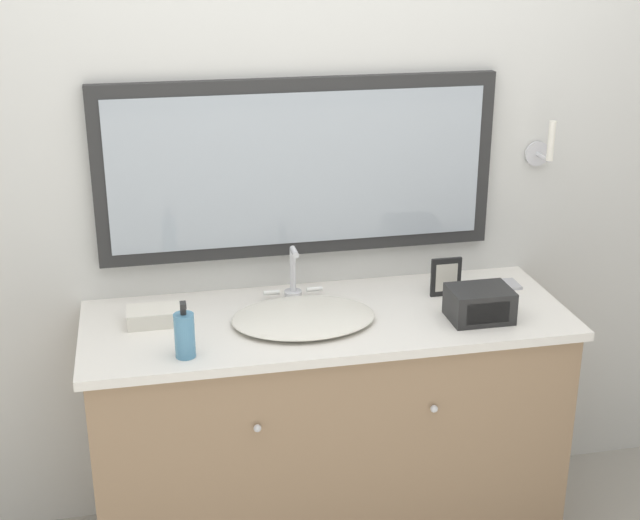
{
  "coord_description": "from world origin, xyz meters",
  "views": [
    {
      "loc": [
        -0.57,
        -2.3,
        2.1
      ],
      "look_at": [
        -0.03,
        0.31,
        1.08
      ],
      "focal_mm": 50.0,
      "sensor_mm": 36.0,
      "label": 1
    }
  ],
  "objects_px": {
    "sink_basin": "(303,316)",
    "appliance_box": "(480,304)",
    "soap_bottle": "(185,334)",
    "picture_frame": "(446,277)"
  },
  "relations": [
    {
      "from": "soap_bottle",
      "to": "sink_basin",
      "type": "bearing_deg",
      "value": 24.02
    },
    {
      "from": "sink_basin",
      "to": "appliance_box",
      "type": "bearing_deg",
      "value": -10.03
    },
    {
      "from": "appliance_box",
      "to": "picture_frame",
      "type": "relative_size",
      "value": 1.46
    },
    {
      "from": "soap_bottle",
      "to": "appliance_box",
      "type": "bearing_deg",
      "value": 4.42
    },
    {
      "from": "sink_basin",
      "to": "appliance_box",
      "type": "xyz_separation_m",
      "value": [
        0.57,
        -0.1,
        0.03
      ]
    },
    {
      "from": "soap_bottle",
      "to": "picture_frame",
      "type": "height_order",
      "value": "soap_bottle"
    },
    {
      "from": "soap_bottle",
      "to": "picture_frame",
      "type": "xyz_separation_m",
      "value": [
        0.91,
        0.28,
        -0.0
      ]
    },
    {
      "from": "sink_basin",
      "to": "picture_frame",
      "type": "bearing_deg",
      "value": 11.74
    },
    {
      "from": "soap_bottle",
      "to": "appliance_box",
      "type": "xyz_separation_m",
      "value": [
        0.96,
        0.07,
        -0.02
      ]
    },
    {
      "from": "sink_basin",
      "to": "soap_bottle",
      "type": "xyz_separation_m",
      "value": [
        -0.39,
        -0.17,
        0.05
      ]
    }
  ]
}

